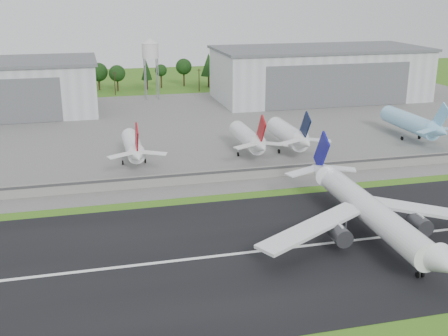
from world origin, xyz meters
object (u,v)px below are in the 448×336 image
object	(u,v)px
parked_jet_navy	(291,135)
parked_jet_skyblue	(414,123)
parked_jet_red_b	(250,139)
main_airliner	(373,219)
parked_jet_red_a	(134,147)

from	to	relation	value
parked_jet_navy	parked_jet_skyblue	world-z (taller)	parked_jet_skyblue
parked_jet_red_b	parked_jet_skyblue	xyz separation A→B (m)	(62.80, 5.05, 0.29)
main_airliner	parked_jet_skyblue	size ratio (longest dim) A/B	1.59
parked_jet_navy	parked_jet_skyblue	distance (m)	48.96
main_airliner	parked_jet_red_b	bearing A→B (deg)	-81.40
parked_jet_red_b	parked_jet_navy	xyz separation A→B (m)	(14.09, 0.04, 0.27)
parked_jet_navy	parked_jet_skyblue	bearing A→B (deg)	5.87
main_airliner	parked_jet_red_a	world-z (taller)	main_airliner
parked_jet_red_a	parked_jet_skyblue	distance (m)	100.13
main_airliner	parked_jet_skyblue	world-z (taller)	main_airliner
parked_jet_red_a	parked_jet_red_b	size ratio (longest dim) A/B	1.00
parked_jet_red_b	parked_jet_navy	distance (m)	14.10
parked_jet_red_a	parked_jet_navy	distance (m)	51.29
parked_jet_skyblue	parked_jet_red_a	bearing A→B (deg)	-177.09
main_airliner	parked_jet_skyblue	bearing A→B (deg)	-125.39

